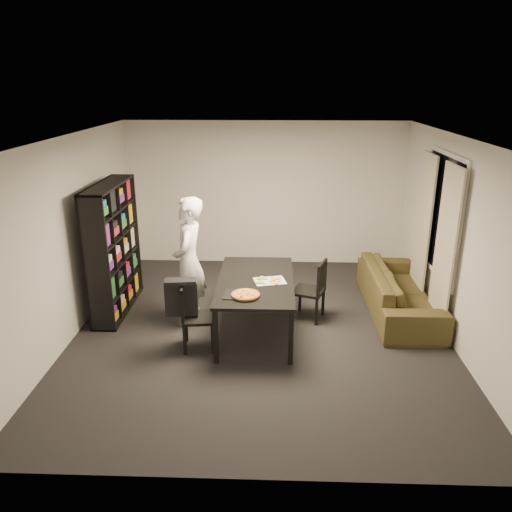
{
  "coord_description": "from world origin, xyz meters",
  "views": [
    {
      "loc": [
        0.16,
        -6.16,
        3.25
      ],
      "look_at": [
        -0.07,
        0.08,
        1.05
      ],
      "focal_mm": 35.0,
      "sensor_mm": 36.0,
      "label": 1
    }
  ],
  "objects_px": {
    "person": "(189,262)",
    "baking_tray": "(240,295)",
    "dining_table": "(256,284)",
    "bookshelf": "(113,249)",
    "sofa": "(399,291)",
    "chair_right": "(314,286)",
    "chair_left": "(192,312)",
    "pepperoni_pizza": "(246,295)"
  },
  "relations": [
    {
      "from": "person",
      "to": "pepperoni_pizza",
      "type": "height_order",
      "value": "person"
    },
    {
      "from": "chair_left",
      "to": "sofa",
      "type": "relative_size",
      "value": 0.39
    },
    {
      "from": "chair_left",
      "to": "pepperoni_pizza",
      "type": "bearing_deg",
      "value": -101.43
    },
    {
      "from": "baking_tray",
      "to": "pepperoni_pizza",
      "type": "distance_m",
      "value": 0.09
    },
    {
      "from": "dining_table",
      "to": "chair_left",
      "type": "bearing_deg",
      "value": -148.21
    },
    {
      "from": "baking_tray",
      "to": "person",
      "type": "bearing_deg",
      "value": 135.73
    },
    {
      "from": "dining_table",
      "to": "person",
      "type": "xyz_separation_m",
      "value": [
        -0.92,
        0.22,
        0.22
      ]
    },
    {
      "from": "baking_tray",
      "to": "sofa",
      "type": "relative_size",
      "value": 0.18
    },
    {
      "from": "bookshelf",
      "to": "sofa",
      "type": "relative_size",
      "value": 0.85
    },
    {
      "from": "person",
      "to": "baking_tray",
      "type": "distance_m",
      "value": 1.05
    },
    {
      "from": "person",
      "to": "baking_tray",
      "type": "height_order",
      "value": "person"
    },
    {
      "from": "dining_table",
      "to": "baking_tray",
      "type": "height_order",
      "value": "baking_tray"
    },
    {
      "from": "bookshelf",
      "to": "baking_tray",
      "type": "bearing_deg",
      "value": -30.53
    },
    {
      "from": "baking_tray",
      "to": "pepperoni_pizza",
      "type": "relative_size",
      "value": 1.14
    },
    {
      "from": "person",
      "to": "dining_table",
      "type": "bearing_deg",
      "value": 77.2
    },
    {
      "from": "chair_right",
      "to": "baking_tray",
      "type": "bearing_deg",
      "value": -27.94
    },
    {
      "from": "pepperoni_pizza",
      "to": "sofa",
      "type": "distance_m",
      "value": 2.55
    },
    {
      "from": "chair_left",
      "to": "bookshelf",
      "type": "bearing_deg",
      "value": 42.64
    },
    {
      "from": "chair_left",
      "to": "sofa",
      "type": "distance_m",
      "value": 3.11
    },
    {
      "from": "person",
      "to": "sofa",
      "type": "bearing_deg",
      "value": 99.39
    },
    {
      "from": "chair_left",
      "to": "chair_right",
      "type": "height_order",
      "value": "chair_right"
    },
    {
      "from": "bookshelf",
      "to": "sofa",
      "type": "distance_m",
      "value": 4.22
    },
    {
      "from": "bookshelf",
      "to": "dining_table",
      "type": "relative_size",
      "value": 1.06
    },
    {
      "from": "chair_right",
      "to": "sofa",
      "type": "relative_size",
      "value": 0.4
    },
    {
      "from": "bookshelf",
      "to": "pepperoni_pizza",
      "type": "distance_m",
      "value": 2.31
    },
    {
      "from": "bookshelf",
      "to": "baking_tray",
      "type": "relative_size",
      "value": 4.75
    },
    {
      "from": "baking_tray",
      "to": "pepperoni_pizza",
      "type": "height_order",
      "value": "pepperoni_pizza"
    },
    {
      "from": "bookshelf",
      "to": "person",
      "type": "relative_size",
      "value": 1.05
    },
    {
      "from": "chair_right",
      "to": "sofa",
      "type": "xyz_separation_m",
      "value": [
        1.27,
        0.3,
        -0.18
      ]
    },
    {
      "from": "chair_left",
      "to": "chair_right",
      "type": "xyz_separation_m",
      "value": [
        1.61,
        0.87,
        0.0
      ]
    },
    {
      "from": "chair_right",
      "to": "baking_tray",
      "type": "xyz_separation_m",
      "value": [
        -0.99,
        -0.89,
        0.25
      ]
    },
    {
      "from": "chair_left",
      "to": "person",
      "type": "xyz_separation_m",
      "value": [
        -0.13,
        0.71,
        0.41
      ]
    },
    {
      "from": "dining_table",
      "to": "pepperoni_pizza",
      "type": "xyz_separation_m",
      "value": [
        -0.1,
        -0.55,
        0.09
      ]
    },
    {
      "from": "pepperoni_pizza",
      "to": "bookshelf",
      "type": "bearing_deg",
      "value": 149.45
    },
    {
      "from": "dining_table",
      "to": "person",
      "type": "bearing_deg",
      "value": 166.42
    },
    {
      "from": "chair_right",
      "to": "pepperoni_pizza",
      "type": "height_order",
      "value": "chair_right"
    },
    {
      "from": "person",
      "to": "bookshelf",
      "type": "bearing_deg",
      "value": -108.15
    },
    {
      "from": "baking_tray",
      "to": "bookshelf",
      "type": "bearing_deg",
      "value": 149.47
    },
    {
      "from": "chair_right",
      "to": "bookshelf",
      "type": "bearing_deg",
      "value": -74.4
    },
    {
      "from": "baking_tray",
      "to": "chair_left",
      "type": "bearing_deg",
      "value": 178.71
    },
    {
      "from": "dining_table",
      "to": "sofa",
      "type": "xyz_separation_m",
      "value": [
        2.09,
        0.68,
        -0.36
      ]
    },
    {
      "from": "sofa",
      "to": "person",
      "type": "bearing_deg",
      "value": 98.6
    }
  ]
}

